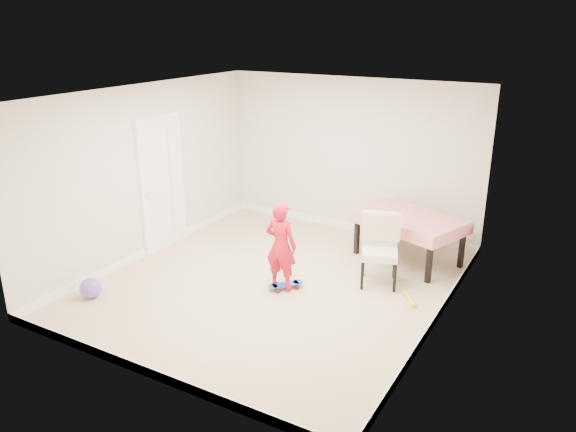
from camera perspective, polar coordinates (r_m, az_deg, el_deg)
The scene contains 17 objects.
ground at distance 7.85m, azimuth -1.37°, elevation -6.86°, with size 5.00×5.00×0.00m, color tan.
ceiling at distance 7.10m, azimuth -1.53°, elevation 12.17°, with size 4.50×5.00×0.04m, color silver.
wall_back at distance 9.51m, azimuth 6.33°, elevation 6.07°, with size 4.50×0.04×2.60m, color beige.
wall_front at distance 5.53m, azimuth -14.85°, elevation -4.43°, with size 4.50×0.04×2.60m, color beige.
wall_left at distance 8.69m, azimuth -14.18°, elevation 4.32°, with size 0.04×5.00×2.60m, color beige.
wall_right at distance 6.56m, azimuth 15.49°, elevation -0.68°, with size 0.04×5.00×2.60m, color beige.
door at distance 8.97m, azimuth -12.70°, elevation 3.08°, with size 0.10×0.94×2.11m, color white.
baseboard_back at distance 9.87m, azimuth 6.09°, elevation -0.94°, with size 4.50×0.02×0.12m, color white.
baseboard_front at distance 6.12m, azimuth -13.89°, elevation -15.15°, with size 4.50×0.02×0.12m, color white.
baseboard_left at distance 9.09m, azimuth -13.59°, elevation -3.23°, with size 0.02×5.00×0.12m, color white.
baseboard_right at distance 7.07m, azimuth 14.66°, elevation -10.18°, with size 0.02×5.00×0.12m, color white.
dining_table at distance 8.63m, azimuth 12.11°, elevation -2.20°, with size 1.54×0.97×0.72m, color red, non-canonical shape.
dining_chair at distance 7.75m, azimuth 9.30°, elevation -3.51°, with size 0.53×0.61×0.98m, color beige, non-canonical shape.
skateboard at distance 7.68m, azimuth -0.26°, elevation -7.16°, with size 0.51×0.18×0.08m, color blue, non-canonical shape.
child at distance 7.44m, azimuth -0.73°, elevation -3.30°, with size 0.44×0.29×1.20m, color red.
balloon at distance 7.85m, azimuth -19.41°, elevation -6.92°, with size 0.28×0.28×0.28m, color #7854CB.
foam_toy at distance 7.54m, azimuth 12.28°, elevation -8.25°, with size 0.06×0.06×0.40m, color yellow.
Camera 1 is at (3.65, -6.03, 3.47)m, focal length 35.00 mm.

